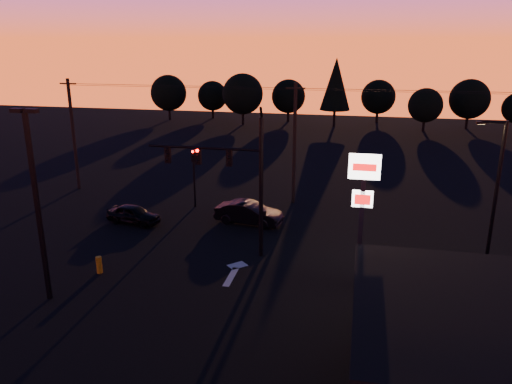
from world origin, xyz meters
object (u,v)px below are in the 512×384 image
(secondary_signal, at_px, (194,170))
(pylon_sign, at_px, (363,193))
(parking_lot_light, at_px, (36,194))
(bollard, at_px, (99,265))
(suv_parked, at_px, (406,321))
(streetlight, at_px, (495,188))
(traffic_signal_mast, at_px, (233,171))
(car_left, at_px, (133,214))
(car_mid, at_px, (249,213))

(secondary_signal, xyz_separation_m, pylon_sign, (12.00, -9.99, 2.05))
(parking_lot_light, height_order, bollard, parking_lot_light)
(pylon_sign, bearing_deg, suv_parked, -63.56)
(pylon_sign, relative_size, suv_parked, 1.39)
(pylon_sign, height_order, streetlight, streetlight)
(parking_lot_light, bearing_deg, traffic_signal_mast, 43.37)
(secondary_signal, bearing_deg, pylon_sign, -39.77)
(bollard, distance_m, suv_parked, 15.81)
(traffic_signal_mast, relative_size, pylon_sign, 1.26)
(pylon_sign, distance_m, car_left, 16.64)
(car_left, bearing_deg, car_mid, -67.97)
(parking_lot_light, height_order, pylon_sign, parking_lot_light)
(parking_lot_light, relative_size, car_left, 2.45)
(secondary_signal, bearing_deg, car_left, -125.84)
(secondary_signal, relative_size, suv_parked, 0.89)
(traffic_signal_mast, distance_m, streetlight, 14.10)
(pylon_sign, height_order, car_left, pylon_sign)
(bollard, bearing_deg, traffic_signal_mast, 31.87)
(streetlight, bearing_deg, suv_parked, -120.64)
(pylon_sign, distance_m, streetlight, 8.00)
(pylon_sign, bearing_deg, secondary_signal, 140.23)
(secondary_signal, distance_m, suv_parked, 20.08)
(secondary_signal, height_order, streetlight, streetlight)
(secondary_signal, distance_m, car_mid, 5.74)
(suv_parked, bearing_deg, car_mid, 116.39)
(parking_lot_light, relative_size, bollard, 9.86)
(parking_lot_light, xyz_separation_m, car_mid, (7.18, 11.92, -4.52))
(pylon_sign, height_order, suv_parked, pylon_sign)
(secondary_signal, bearing_deg, parking_lot_light, -99.79)
(car_mid, height_order, suv_parked, car_mid)
(secondary_signal, relative_size, pylon_sign, 0.64)
(bollard, relative_size, car_left, 0.25)
(secondary_signal, bearing_deg, suv_parked, -45.16)
(streetlight, distance_m, car_left, 22.29)
(traffic_signal_mast, relative_size, bollard, 9.26)
(secondary_signal, relative_size, bollard, 4.69)
(parking_lot_light, distance_m, suv_parked, 17.20)
(secondary_signal, relative_size, car_mid, 0.96)
(streetlight, bearing_deg, secondary_signal, 162.44)
(car_left, bearing_deg, parking_lot_light, -166.79)
(car_mid, bearing_deg, car_left, 110.60)
(parking_lot_light, bearing_deg, car_left, 92.62)
(traffic_signal_mast, height_order, secondary_signal, traffic_signal_mast)
(car_left, bearing_deg, traffic_signal_mast, -102.61)
(traffic_signal_mast, xyz_separation_m, pylon_sign, (7.10, -2.49, -0.02))
(traffic_signal_mast, bearing_deg, car_left, 156.80)
(traffic_signal_mast, xyz_separation_m, parking_lot_light, (-7.40, -6.99, 0.33))
(secondary_signal, bearing_deg, car_mid, -28.79)
(parking_lot_light, distance_m, car_left, 11.37)
(streetlight, distance_m, suv_parked, 10.20)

